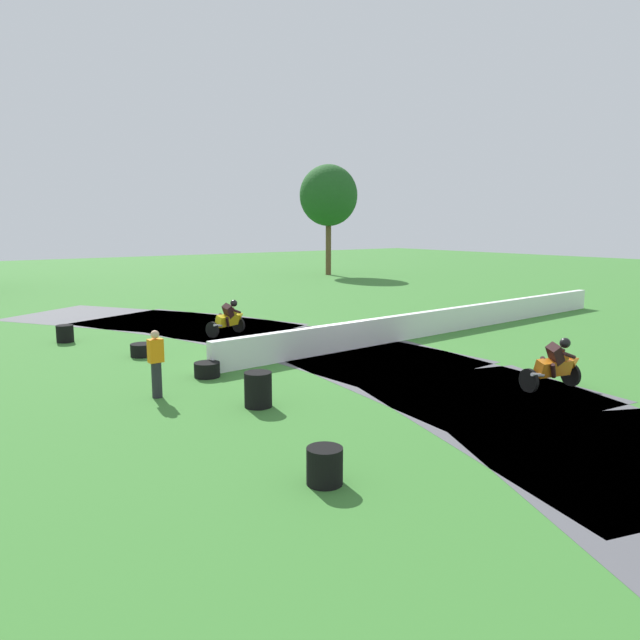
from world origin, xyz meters
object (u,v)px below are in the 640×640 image
object	(u,v)px
track_marshal	(156,364)
motorcycle_lead_orange	(556,365)
tire_stack_mid_a	(258,389)
tire_stack_far	(142,350)
tire_stack_mid_b	(207,370)
tire_stack_extra_a	(65,334)
motorcycle_chase_yellow	(229,318)
tire_stack_near	(325,466)

from	to	relation	value
track_marshal	motorcycle_lead_orange	bearing A→B (deg)	-32.43
motorcycle_lead_orange	tire_stack_mid_a	size ratio (longest dim) A/B	2.13
tire_stack_far	track_marshal	size ratio (longest dim) A/B	0.44
tire_stack_mid_a	track_marshal	size ratio (longest dim) A/B	0.49
tire_stack_mid_b	tire_stack_far	world-z (taller)	same
motorcycle_lead_orange	tire_stack_extra_a	xyz separation A→B (m)	(-8.27, 13.76, -0.34)
motorcycle_lead_orange	tire_stack_extra_a	size ratio (longest dim) A/B	2.84
tire_stack_mid_b	tire_stack_far	size ratio (longest dim) A/B	0.98
motorcycle_chase_yellow	tire_stack_mid_a	distance (m)	9.18
tire_stack_near	motorcycle_chase_yellow	bearing A→B (deg)	68.29
tire_stack_near	tire_stack_mid_a	size ratio (longest dim) A/B	0.75
motorcycle_chase_yellow	tire_stack_near	xyz separation A→B (m)	(-5.01, -12.57, -0.33)
tire_stack_extra_a	track_marshal	world-z (taller)	track_marshal
motorcycle_chase_yellow	track_marshal	bearing A→B (deg)	-130.04
motorcycle_chase_yellow	tire_stack_extra_a	xyz separation A→B (m)	(-5.30, 2.18, -0.33)
motorcycle_lead_orange	tire_stack_far	bearing A→B (deg)	124.98
track_marshal	tire_stack_near	bearing A→B (deg)	-87.27
motorcycle_lead_orange	tire_stack_mid_b	xyz separation A→B (m)	(-6.45, 6.34, -0.44)
tire_stack_mid_a	tire_stack_extra_a	bearing A→B (deg)	98.38
tire_stack_extra_a	tire_stack_near	bearing A→B (deg)	-88.87
tire_stack_extra_a	motorcycle_lead_orange	bearing A→B (deg)	-58.98
tire_stack_mid_b	tire_stack_far	xyz separation A→B (m)	(-0.48, 3.57, -0.00)
tire_stack_near	tire_stack_mid_b	size ratio (longest dim) A/B	0.86
motorcycle_lead_orange	track_marshal	bearing A→B (deg)	147.57
tire_stack_far	track_marshal	world-z (taller)	track_marshal
motorcycle_lead_orange	motorcycle_chase_yellow	xyz separation A→B (m)	(-2.98, 11.57, -0.01)
tire_stack_near	tire_stack_mid_b	distance (m)	7.50
motorcycle_lead_orange	tire_stack_near	xyz separation A→B (m)	(-7.98, -1.00, -0.34)
motorcycle_lead_orange	track_marshal	size ratio (longest dim) A/B	1.04
tire_stack_near	tire_stack_mid_a	world-z (taller)	tire_stack_mid_a
motorcycle_chase_yellow	tire_stack_extra_a	distance (m)	5.74
tire_stack_mid_b	track_marshal	bearing A→B (deg)	-149.55
tire_stack_mid_a	tire_stack_near	bearing A→B (deg)	-106.80
tire_stack_mid_a	tire_stack_far	distance (m)	6.73
tire_stack_far	tire_stack_extra_a	size ratio (longest dim) A/B	1.19
tire_stack_near	tire_stack_extra_a	xyz separation A→B (m)	(-0.29, 14.76, 0.00)
tire_stack_near	tire_stack_mid_a	xyz separation A→B (m)	(1.26, 4.19, 0.10)
motorcycle_lead_orange	tire_stack_mid_b	size ratio (longest dim) A/B	2.44
motorcycle_lead_orange	tire_stack_far	world-z (taller)	motorcycle_lead_orange
tire_stack_near	tire_stack_extra_a	bearing A→B (deg)	91.13
tire_stack_far	tire_stack_mid_b	bearing A→B (deg)	-82.31
tire_stack_near	track_marshal	bearing A→B (deg)	92.73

